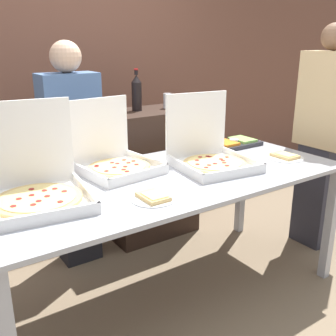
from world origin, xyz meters
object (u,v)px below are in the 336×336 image
object	(u,v)px
paper_plate_front_right	(153,197)
person_guest_cap	(323,136)
pizza_box_far_left	(35,185)
paper_plate_front_left	(285,156)
soda_bottle	(137,92)
person_guest_plaid	(73,153)
pizza_box_far_right	(210,154)
pizza_box_near_right	(114,158)
soda_can_colored	(188,101)
veggie_tray	(234,143)
soda_can_silver	(167,101)

from	to	relation	value
paper_plate_front_right	person_guest_cap	bearing A→B (deg)	7.05
pizza_box_far_left	paper_plate_front_left	bearing A→B (deg)	0.35
pizza_box_far_left	soda_bottle	bearing A→B (deg)	45.59
pizza_box_far_left	person_guest_plaid	world-z (taller)	person_guest_plaid
pizza_box_far_right	soda_bottle	distance (m)	0.95
paper_plate_front_right	soda_bottle	bearing A→B (deg)	63.34
paper_plate_front_right	person_guest_cap	size ratio (longest dim) A/B	0.13
pizza_box_near_right	person_guest_plaid	distance (m)	0.52
soda_can_colored	paper_plate_front_right	bearing A→B (deg)	-133.86
pizza_box_near_right	soda_bottle	xyz separation A→B (m)	(0.53, 0.63, 0.30)
veggie_tray	soda_can_silver	distance (m)	0.68
pizza_box_far_left	paper_plate_front_left	distance (m)	1.66
pizza_box_near_right	veggie_tray	distance (m)	1.03
pizza_box_far_right	pizza_box_far_left	world-z (taller)	pizza_box_far_left
pizza_box_far_left	soda_can_silver	distance (m)	1.60
soda_can_silver	person_guest_plaid	world-z (taller)	person_guest_plaid
veggie_tray	person_guest_cap	world-z (taller)	person_guest_cap
soda_can_colored	person_guest_plaid	size ratio (longest dim) A/B	0.08
soda_can_silver	soda_bottle	bearing A→B (deg)	171.25
paper_plate_front_left	soda_can_silver	xyz separation A→B (m)	(-0.29, 1.02, 0.28)
paper_plate_front_right	soda_can_silver	xyz separation A→B (m)	(0.86, 1.14, 0.28)
soda_can_silver	soda_can_colored	size ratio (longest dim) A/B	1.00
soda_can_colored	pizza_box_far_right	bearing A→B (deg)	-117.25
pizza_box_far_right	person_guest_plaid	bearing A→B (deg)	136.15
pizza_box_far_right	veggie_tray	distance (m)	0.55
pizza_box_far_right	paper_plate_front_right	size ratio (longest dim) A/B	2.27
soda_can_silver	soda_can_colored	xyz separation A→B (m)	(0.14, -0.10, 0.00)
person_guest_cap	pizza_box_far_right	bearing A→B (deg)	86.40
veggie_tray	soda_can_colored	bearing A→B (deg)	99.72
pizza_box_far_right	soda_bottle	world-z (taller)	soda_bottle
paper_plate_front_right	veggie_tray	world-z (taller)	veggie_tray
pizza_box_near_right	person_guest_cap	distance (m)	1.67
pizza_box_far_right	soda_can_silver	size ratio (longest dim) A/B	4.22
pizza_box_far_right	paper_plate_front_right	bearing A→B (deg)	-148.08
veggie_tray	soda_can_silver	bearing A→B (deg)	111.02
soda_bottle	person_guest_plaid	world-z (taller)	person_guest_plaid
paper_plate_front_right	soda_can_silver	bearing A→B (deg)	52.92
pizza_box_far_right	paper_plate_front_left	bearing A→B (deg)	-9.07
paper_plate_front_right	veggie_tray	bearing A→B (deg)	27.21
pizza_box_far_left	veggie_tray	bearing A→B (deg)	15.85
pizza_box_far_right	pizza_box_near_right	bearing A→B (deg)	161.55
pizza_box_near_right	paper_plate_front_left	bearing A→B (deg)	-27.47
pizza_box_near_right	pizza_box_far_left	world-z (taller)	pizza_box_far_left
pizza_box_far_left	soda_can_colored	bearing A→B (deg)	33.04
veggie_tray	person_guest_plaid	xyz separation A→B (m)	(-1.10, 0.50, -0.02)
person_guest_cap	soda_can_colored	bearing A→B (deg)	39.86
paper_plate_front_right	soda_can_colored	size ratio (longest dim) A/B	1.86
pizza_box_far_left	person_guest_plaid	distance (m)	0.88
veggie_tray	person_guest_plaid	world-z (taller)	person_guest_plaid
pizza_box_far_left	person_guest_cap	bearing A→B (deg)	4.47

